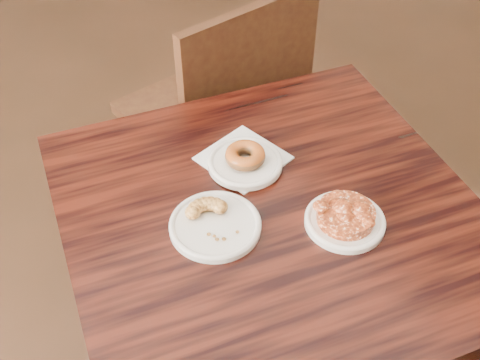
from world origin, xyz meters
TOP-DOWN VIEW (x-y plane):
  - floor at (0.00, 0.00)m, footprint 5.00×5.00m
  - cafe_table at (0.01, -0.29)m, footprint 0.97×0.97m
  - chair_far at (0.28, 0.37)m, footprint 0.51×0.51m
  - napkin at (0.05, -0.13)m, footprint 0.18×0.18m
  - plate_donut at (0.04, -0.15)m, footprint 0.16×0.16m
  - plate_cruller at (-0.11, -0.26)m, footprint 0.18×0.18m
  - plate_fritter at (0.10, -0.40)m, footprint 0.15×0.15m
  - glazed_donut at (0.04, -0.15)m, footprint 0.09×0.09m
  - apple_fritter at (0.10, -0.40)m, footprint 0.15×0.15m
  - cruller_fragment at (-0.11, -0.26)m, footprint 0.10×0.10m

SIDE VIEW (x-z plane):
  - floor at x=0.00m, z-range 0.00..0.00m
  - cafe_table at x=0.01m, z-range 0.00..0.75m
  - chair_far at x=0.28m, z-range 0.00..0.90m
  - napkin at x=0.05m, z-range 0.75..0.75m
  - plate_cruller at x=-0.11m, z-range 0.75..0.76m
  - plate_fritter at x=0.10m, z-range 0.75..0.76m
  - plate_donut at x=0.04m, z-range 0.75..0.77m
  - cruller_fragment at x=-0.11m, z-range 0.76..0.79m
  - apple_fritter at x=0.10m, z-range 0.76..0.80m
  - glazed_donut at x=0.04m, z-range 0.77..0.80m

